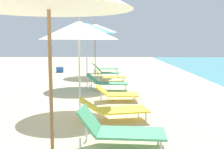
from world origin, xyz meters
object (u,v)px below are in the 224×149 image
at_px(lounger_fifth_inland, 113,109).
at_px(cooler_box, 60,69).
at_px(umbrella_sixth, 87,28).
at_px(lounger_farthest_shoreside, 104,68).
at_px(lounger_sixth_inland, 106,82).
at_px(lounger_fourth_shoreside, 119,129).
at_px(lounger_fifth_shoreside, 116,93).
at_px(lounger_sixth_shoreside, 109,76).
at_px(umbrella_farthest, 95,28).
at_px(lounger_farthest_inland, 107,72).
at_px(umbrella_fifth, 79,30).

relative_size(lounger_fifth_inland, cooler_box, 3.59).
height_order(umbrella_sixth, lounger_farthest_shoreside, umbrella_sixth).
xyz_separation_m(lounger_sixth_inland, cooler_box, (-3.00, 6.17, -0.12)).
bearing_deg(lounger_fourth_shoreside, lounger_fifth_shoreside, 94.90).
height_order(lounger_fifth_inland, lounger_sixth_inland, lounger_sixth_inland).
height_order(lounger_fifth_shoreside, lounger_farthest_shoreside, lounger_farthest_shoreside).
xyz_separation_m(lounger_fourth_shoreside, lounger_farthest_shoreside, (-0.65, 11.50, -0.01)).
distance_m(umbrella_sixth, cooler_box, 5.96).
bearing_deg(lounger_sixth_shoreside, lounger_fourth_shoreside, -95.36).
bearing_deg(lounger_sixth_shoreside, umbrella_farthest, 101.17).
xyz_separation_m(lounger_fifth_shoreside, lounger_sixth_shoreside, (-0.29, 4.24, 0.01)).
height_order(lounger_fourth_shoreside, lounger_farthest_inland, lounger_fourth_shoreside).
bearing_deg(umbrella_farthest, lounger_farthest_shoreside, 63.36).
height_order(umbrella_fifth, lounger_sixth_inland, umbrella_fifth).
height_order(lounger_fifth_inland, lounger_farthest_shoreside, lounger_farthest_shoreside).
xyz_separation_m(lounger_sixth_inland, umbrella_farthest, (-0.76, 4.83, 2.27)).
bearing_deg(umbrella_fifth, lounger_farthest_shoreside, 87.56).
xyz_separation_m(umbrella_farthest, lounger_farthest_shoreside, (0.49, 0.97, -2.28)).
bearing_deg(cooler_box, lounger_farthest_inland, -38.47).
height_order(lounger_fourth_shoreside, lounger_farthest_shoreside, lounger_fourth_shoreside).
relative_size(lounger_farthest_inland, cooler_box, 2.72).
xyz_separation_m(lounger_fifth_shoreside, lounger_sixth_inland, (-0.36, 1.89, 0.08)).
bearing_deg(umbrella_farthest, cooler_box, 149.14).
bearing_deg(cooler_box, umbrella_fifth, -75.53).
relative_size(lounger_sixth_shoreside, cooler_box, 3.08).
height_order(lounger_fifth_shoreside, lounger_farthest_inland, lounger_farthest_inland).
bearing_deg(lounger_sixth_shoreside, lounger_farthest_shoreside, 88.33).
height_order(lounger_fourth_shoreside, cooler_box, lounger_fourth_shoreside).
relative_size(lounger_sixth_inland, cooler_box, 3.39).
xyz_separation_m(lounger_fifth_inland, cooler_box, (-3.27, 10.27, -0.11)).
distance_m(umbrella_fifth, lounger_sixth_shoreside, 5.67).
height_order(lounger_sixth_shoreside, umbrella_farthest, umbrella_farthest).
relative_size(umbrella_sixth, lounger_farthest_shoreside, 1.66).
bearing_deg(lounger_fourth_shoreside, umbrella_sixth, 104.94).
relative_size(lounger_fourth_shoreside, lounger_farthest_inland, 1.22).
distance_m(lounger_sixth_shoreside, lounger_farthest_inland, 1.50).
distance_m(lounger_fifth_inland, lounger_farthest_shoreside, 9.91).
height_order(umbrella_fifth, cooler_box, umbrella_fifth).
bearing_deg(lounger_farthest_shoreside, lounger_farthest_inland, -89.39).
distance_m(umbrella_farthest, cooler_box, 3.54).
relative_size(umbrella_fifth, lounger_sixth_inland, 1.55).
bearing_deg(umbrella_sixth, lounger_farthest_shoreside, 83.16).
bearing_deg(umbrella_fifth, lounger_fifth_shoreside, 46.21).
bearing_deg(lounger_farthest_inland, cooler_box, 136.78).
xyz_separation_m(lounger_fifth_inland, lounger_sixth_inland, (-0.27, 4.10, 0.02)).
distance_m(lounger_fifth_inland, umbrella_farthest, 9.28).
distance_m(umbrella_fifth, lounger_fifth_shoreside, 2.41).
distance_m(umbrella_sixth, lounger_farthest_shoreside, 5.20).
bearing_deg(lounger_farthest_inland, lounger_sixth_shoreside, -89.00).
distance_m(lounger_fourth_shoreside, umbrella_farthest, 10.83).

